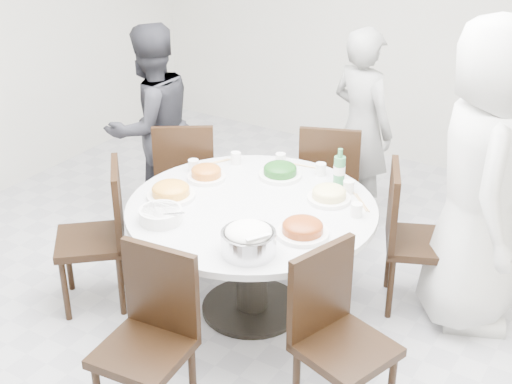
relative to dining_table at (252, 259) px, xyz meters
The scene contains 22 objects.
floor 0.53m from the dining_table, 40.90° to the right, with size 6.00×6.00×0.01m, color #B3B3B8.
wall_back 2.96m from the dining_table, 84.22° to the left, with size 6.00×0.01×2.80m, color silver.
dining_table is the anchor object (origin of this frame).
chair_ne 1.06m from the dining_table, 35.51° to the left, with size 0.42×0.42×0.95m, color black.
chair_n 1.08m from the dining_table, 90.39° to the left, with size 0.42×0.42×0.95m, color black.
chair_nw 1.08m from the dining_table, 148.79° to the left, with size 0.42×0.42×0.95m, color black.
chair_sw 1.02m from the dining_table, 153.32° to the right, with size 0.42×0.42×0.95m, color black.
chair_s 1.11m from the dining_table, 86.53° to the right, with size 0.42×0.42×0.95m, color black.
chair_se 1.07m from the dining_table, 31.85° to the right, with size 0.42×0.42×0.95m, color black.
diner_right 1.46m from the dining_table, 30.41° to the left, with size 0.93×0.61×1.90m, color silver.
diner_middle 1.52m from the dining_table, 88.17° to the left, with size 0.56×0.37×1.53m, color black.
diner_left 1.49m from the dining_table, 153.64° to the left, with size 0.75×0.59×1.55m, color #222227.
dish_greens 0.60m from the dining_table, 97.34° to the left, with size 0.27×0.27×0.07m, color white.
dish_pale 0.62m from the dining_table, 40.02° to the left, with size 0.26×0.26×0.07m, color white.
dish_orange 0.62m from the dining_table, 160.31° to the left, with size 0.25×0.25×0.07m, color white.
dish_redbrown 0.61m from the dining_table, 19.39° to the right, with size 0.29×0.29×0.07m, color white.
dish_tofu 0.65m from the dining_table, 160.31° to the right, with size 0.30×0.30×0.08m, color white.
rice_bowl 0.69m from the dining_table, 59.46° to the right, with size 0.29×0.29×0.13m, color silver.
soup_bowl 0.69m from the dining_table, 128.18° to the right, with size 0.25×0.25×0.08m, color white.
beverage_bottle 0.79m from the dining_table, 58.58° to the left, with size 0.07×0.07×0.25m, color #307846.
tea_cups 0.74m from the dining_table, 89.94° to the left, with size 0.07×0.07×0.08m, color white.
chopsticks 0.74m from the dining_table, 90.02° to the left, with size 0.24×0.04×0.01m, color tan, non-canonical shape.
Camera 1 is at (1.73, -2.93, 2.72)m, focal length 50.00 mm.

